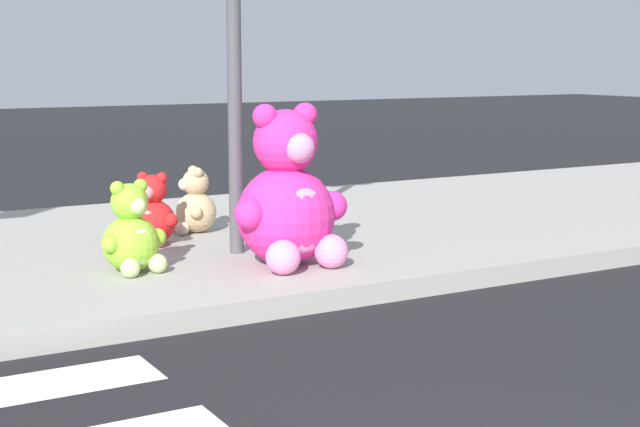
% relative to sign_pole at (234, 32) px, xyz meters
% --- Properties ---
extents(sidewalk, '(28.00, 4.40, 0.15)m').
position_rel_sign_pole_xyz_m(sidewalk, '(-1.00, 0.80, -1.77)').
color(sidewalk, '#9E9B93').
rests_on(sidewalk, ground_plane).
extents(sign_pole, '(0.56, 0.11, 3.20)m').
position_rel_sign_pole_xyz_m(sign_pole, '(0.00, 0.00, 0.00)').
color(sign_pole, '#4C4C51').
rests_on(sign_pole, sidewalk).
extents(plush_pink_large, '(0.91, 0.80, 1.18)m').
position_rel_sign_pole_xyz_m(plush_pink_large, '(0.15, -0.58, -1.22)').
color(plush_pink_large, '#F22D93').
rests_on(plush_pink_large, sidewalk).
extents(plush_red, '(0.42, 0.42, 0.59)m').
position_rel_sign_pole_xyz_m(plush_red, '(-0.45, 0.66, -1.46)').
color(plush_red, red).
rests_on(plush_red, sidewalk).
extents(plush_tan, '(0.40, 0.44, 0.58)m').
position_rel_sign_pole_xyz_m(plush_tan, '(0.05, 0.98, -1.47)').
color(plush_tan, tan).
rests_on(plush_tan, sidewalk).
extents(plush_white, '(0.37, 0.37, 0.52)m').
position_rel_sign_pole_xyz_m(plush_white, '(0.70, 0.70, -1.49)').
color(plush_white, white).
rests_on(plush_white, sidewalk).
extents(plush_lime, '(0.50, 0.46, 0.66)m').
position_rel_sign_pole_xyz_m(plush_lime, '(-0.93, -0.25, -1.43)').
color(plush_lime, '#8CD133').
rests_on(plush_lime, sidewalk).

